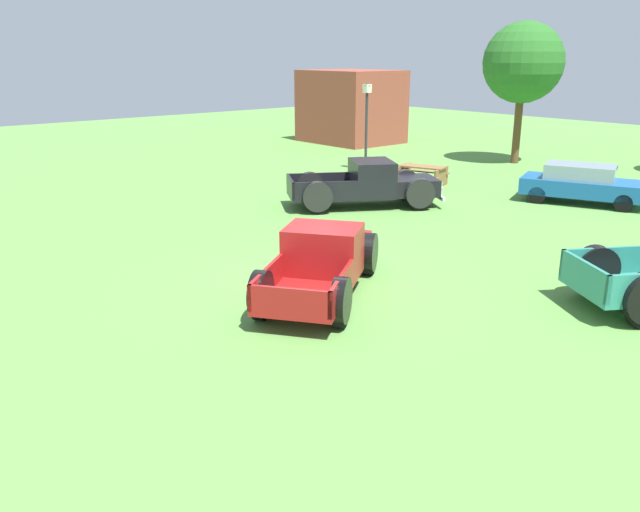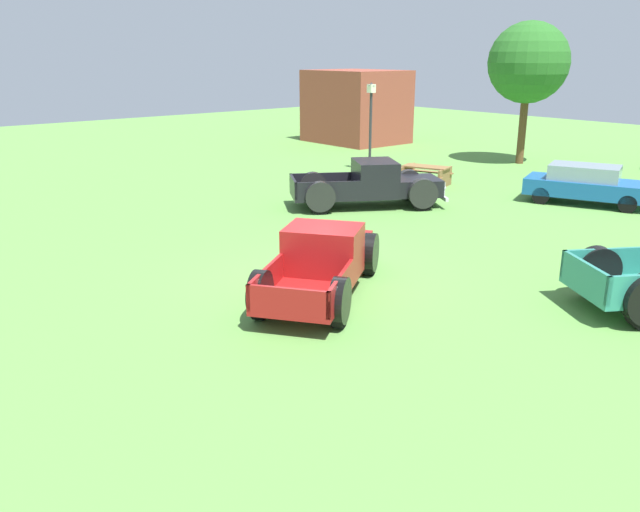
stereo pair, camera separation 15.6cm
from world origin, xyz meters
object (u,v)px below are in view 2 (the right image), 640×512
object	(u,v)px
sedan_distant_b	(586,184)
lamp_post_near	(370,126)
pickup_truck_foreground	(324,260)
pickup_truck_behind_right	(376,185)
picnic_table	(426,173)
oak_tree_east	(528,63)

from	to	relation	value
sedan_distant_b	lamp_post_near	world-z (taller)	lamp_post_near
lamp_post_near	pickup_truck_foreground	bearing A→B (deg)	-48.09
sedan_distant_b	lamp_post_near	bearing A→B (deg)	-172.53
pickup_truck_behind_right	picnic_table	size ratio (longest dim) A/B	2.46
sedan_distant_b	pickup_truck_foreground	bearing A→B (deg)	-86.89
lamp_post_near	picnic_table	distance (m)	4.04
pickup_truck_behind_right	sedan_distant_b	distance (m)	7.38
pickup_truck_behind_right	picnic_table	distance (m)	4.37
pickup_truck_foreground	oak_tree_east	size ratio (longest dim) A/B	0.76
pickup_truck_foreground	picnic_table	distance (m)	12.70
lamp_post_near	oak_tree_east	bearing A→B (deg)	66.89
pickup_truck_foreground	sedan_distant_b	distance (m)	12.65
pickup_truck_foreground	picnic_table	bearing A→B (deg)	120.85
picnic_table	oak_tree_east	size ratio (longest dim) A/B	0.34
picnic_table	oak_tree_east	bearing A→B (deg)	95.13
pickup_truck_behind_right	lamp_post_near	xyz separation A→B (m)	(-5.08, 4.63, 1.27)
pickup_truck_behind_right	oak_tree_east	xyz separation A→B (m)	(-2.05, 11.72, 3.87)
pickup_truck_behind_right	lamp_post_near	world-z (taller)	lamp_post_near
pickup_truck_behind_right	oak_tree_east	bearing A→B (deg)	99.91
pickup_truck_behind_right	oak_tree_east	size ratio (longest dim) A/B	0.83
pickup_truck_foreground	sedan_distant_b	bearing A→B (deg)	93.11
pickup_truck_foreground	pickup_truck_behind_right	distance (m)	8.49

